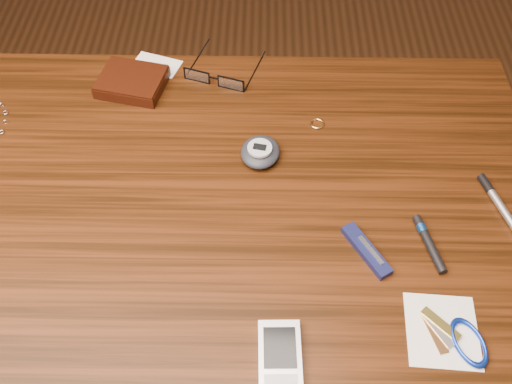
# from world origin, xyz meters

# --- Properties ---
(ground) EXTENTS (3.80, 3.80, 0.00)m
(ground) POSITION_xyz_m (0.00, 0.00, 0.00)
(ground) COLOR #472814
(ground) RESTS_ON ground
(desk) EXTENTS (1.00, 0.70, 0.75)m
(desk) POSITION_xyz_m (0.00, 0.00, 0.65)
(desk) COLOR #331708
(desk) RESTS_ON ground
(wallet_and_card) EXTENTS (0.15, 0.15, 0.02)m
(wallet_and_card) POSITION_xyz_m (-0.16, 0.26, 0.76)
(wallet_and_card) COLOR black
(wallet_and_card) RESTS_ON desk
(eyeglasses) EXTENTS (0.14, 0.15, 0.03)m
(eyeglasses) POSITION_xyz_m (-0.02, 0.28, 0.76)
(eyeglasses) COLOR black
(eyeglasses) RESTS_ON desk
(gold_ring) EXTENTS (0.03, 0.03, 0.00)m
(gold_ring) POSITION_xyz_m (0.16, 0.18, 0.75)
(gold_ring) COLOR #EEBB65
(gold_ring) RESTS_ON desk
(pda_phone) EXTENTS (0.05, 0.10, 0.01)m
(pda_phone) POSITION_xyz_m (0.09, -0.23, 0.76)
(pda_phone) COLOR #B2B2B7
(pda_phone) RESTS_ON desk
(pedometer) EXTENTS (0.07, 0.08, 0.03)m
(pedometer) POSITION_xyz_m (0.06, 0.10, 0.76)
(pedometer) COLOR black
(pedometer) RESTS_ON desk
(notepad_keys) EXTENTS (0.11, 0.11, 0.01)m
(notepad_keys) POSITION_xyz_m (0.31, -0.19, 0.75)
(notepad_keys) COLOR silver
(notepad_keys) RESTS_ON desk
(pocket_knife) EXTENTS (0.07, 0.09, 0.01)m
(pocket_knife) POSITION_xyz_m (0.21, -0.07, 0.76)
(pocket_knife) COLOR #121638
(pocket_knife) RESTS_ON desk
(silver_pen) EXTENTS (0.05, 0.14, 0.01)m
(silver_pen) POSITION_xyz_m (0.42, 0.01, 0.76)
(silver_pen) COLOR #B5B5BA
(silver_pen) RESTS_ON desk
(black_blue_pen) EXTENTS (0.03, 0.09, 0.01)m
(black_blue_pen) POSITION_xyz_m (0.30, -0.06, 0.76)
(black_blue_pen) COLOR black
(black_blue_pen) RESTS_ON desk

